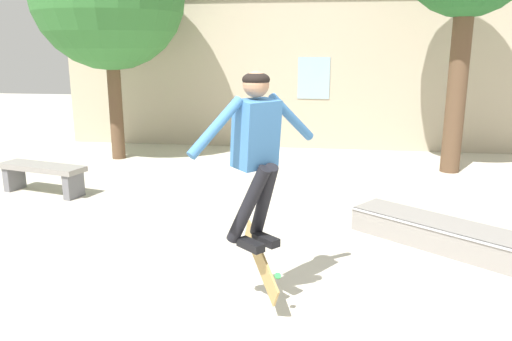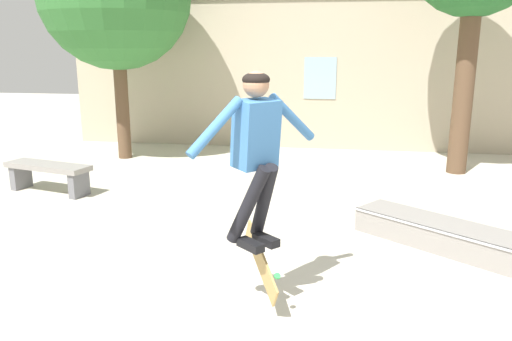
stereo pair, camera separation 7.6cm
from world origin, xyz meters
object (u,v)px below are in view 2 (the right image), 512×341
object	(u,v)px
skateboard_flipping	(261,262)
skate_ledge	(450,237)
park_bench	(48,172)
skater	(256,144)

from	to	relation	value
skateboard_flipping	skate_ledge	bearing A→B (deg)	99.45
park_bench	skate_ledge	size ratio (longest dim) A/B	0.71
park_bench	skater	bearing A→B (deg)	-24.53
skater	skateboard_flipping	size ratio (longest dim) A/B	2.17
park_bench	skater	xyz separation A→B (m)	(3.80, -3.00, 1.13)
skateboard_flipping	skater	bearing A→B (deg)	-74.96
skate_ledge	skateboard_flipping	bearing A→B (deg)	-103.10
skate_ledge	skater	xyz separation A→B (m)	(-1.94, -1.64, 1.31)
skate_ledge	skater	world-z (taller)	skater
skate_ledge	park_bench	bearing A→B (deg)	-156.51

